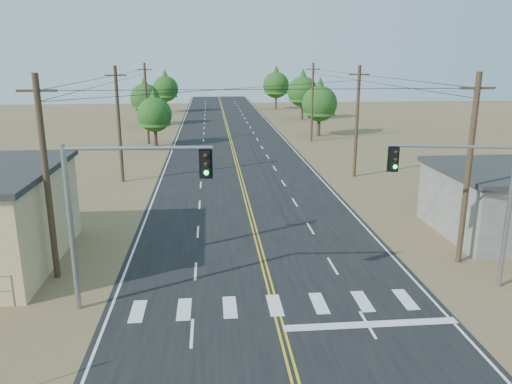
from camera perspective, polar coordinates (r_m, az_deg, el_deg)
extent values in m
cube|color=black|center=(43.32, -1.57, 0.91)|extent=(15.00, 200.00, 0.02)
cylinder|color=gray|center=(24.76, -26.05, -10.11)|extent=(0.06, 0.06, 1.50)
cylinder|color=#4C3826|center=(25.78, -22.80, 1.24)|extent=(0.30, 0.30, 10.00)
cube|color=#4C3826|center=(25.19, -23.78, 10.55)|extent=(1.80, 0.12, 0.12)
cylinder|color=#4C3826|center=(44.95, -15.39, 7.37)|extent=(0.30, 0.30, 10.00)
cube|color=#4C3826|center=(44.62, -15.77, 12.72)|extent=(1.80, 0.12, 0.12)
cylinder|color=#4C3826|center=(64.63, -12.39, 9.78)|extent=(0.30, 0.30, 10.00)
cube|color=#4C3826|center=(64.40, -12.61, 13.50)|extent=(1.80, 0.12, 0.12)
cylinder|color=#4C3826|center=(27.88, 23.09, 2.19)|extent=(0.30, 0.30, 10.00)
cube|color=#4C3826|center=(27.34, 24.00, 10.79)|extent=(1.80, 0.12, 0.12)
cylinder|color=#4C3826|center=(46.19, 11.45, 7.81)|extent=(0.30, 0.30, 10.00)
cube|color=#4C3826|center=(45.86, 11.73, 13.02)|extent=(1.80, 0.12, 0.12)
cylinder|color=#4C3826|center=(65.49, 6.45, 10.10)|extent=(0.30, 0.30, 10.00)
cube|color=#4C3826|center=(65.26, 6.56, 13.77)|extent=(1.80, 0.12, 0.12)
cylinder|color=gray|center=(22.48, -20.35, -4.42)|extent=(0.24, 0.24, 7.02)
cylinder|color=gray|center=(21.62, -21.19, 4.39)|extent=(0.18, 0.18, 0.60)
cylinder|color=gray|center=(20.81, -13.32, 4.90)|extent=(6.04, 0.50, 0.16)
cube|color=black|center=(20.58, -5.75, 3.28)|extent=(0.37, 0.32, 1.10)
sphere|color=black|center=(20.34, -5.75, 4.14)|extent=(0.20, 0.20, 0.20)
sphere|color=black|center=(20.41, -5.73, 3.17)|extent=(0.20, 0.20, 0.20)
sphere|color=#0CE533|center=(20.48, -5.70, 2.21)|extent=(0.20, 0.20, 0.20)
cylinder|color=gray|center=(25.99, 26.80, -2.91)|extent=(0.23, 0.23, 6.68)
cylinder|color=gray|center=(24.29, 21.52, 4.87)|extent=(5.61, 1.18, 0.15)
cube|color=black|center=(23.81, 15.47, 3.67)|extent=(0.38, 0.34, 1.05)
sphere|color=black|center=(23.61, 15.74, 4.38)|extent=(0.19, 0.19, 0.19)
sphere|color=black|center=(23.67, 15.68, 3.58)|extent=(0.19, 0.19, 0.19)
sphere|color=#0CE533|center=(23.73, 15.62, 2.79)|extent=(0.19, 0.19, 0.19)
cylinder|color=#3F2D1E|center=(63.32, -11.40, 6.32)|extent=(0.43, 0.43, 2.54)
cone|color=#184A15|center=(62.89, -11.57, 9.50)|extent=(3.95, 3.95, 4.51)
sphere|color=#184A15|center=(62.98, -11.53, 8.67)|extent=(4.23, 4.23, 4.23)
cylinder|color=#3F2D1E|center=(83.10, -12.45, 8.41)|extent=(0.40, 0.40, 2.81)
cone|color=#184A15|center=(82.76, -12.60, 11.09)|extent=(4.37, 4.37, 4.99)
sphere|color=#184A15|center=(82.83, -12.56, 10.39)|extent=(4.68, 4.68, 4.68)
cylinder|color=#3F2D1E|center=(102.39, -10.23, 9.80)|extent=(0.44, 0.44, 3.02)
cone|color=#184A15|center=(102.10, -10.35, 12.14)|extent=(4.70, 4.70, 5.37)
sphere|color=#184A15|center=(102.16, -10.32, 11.53)|extent=(5.04, 5.04, 5.04)
cylinder|color=#3F2D1E|center=(70.73, 7.18, 7.56)|extent=(0.47, 0.47, 2.92)
cone|color=#184A15|center=(70.32, 7.29, 10.84)|extent=(4.54, 4.54, 5.19)
sphere|color=#184A15|center=(70.40, 7.26, 9.98)|extent=(4.87, 4.87, 4.87)
cylinder|color=#3F2D1E|center=(89.66, 5.30, 9.28)|extent=(0.46, 0.46, 3.16)
cone|color=#184A15|center=(89.32, 5.37, 12.08)|extent=(4.92, 4.92, 5.62)
sphere|color=#184A15|center=(89.39, 5.35, 11.35)|extent=(5.27, 5.27, 5.27)
cylinder|color=#3F2D1E|center=(107.40, 2.29, 10.32)|extent=(0.39, 0.39, 3.27)
cone|color=#184A15|center=(107.11, 2.31, 12.74)|extent=(5.08, 5.08, 5.81)
sphere|color=#184A15|center=(107.17, 2.31, 12.11)|extent=(5.44, 5.44, 5.44)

